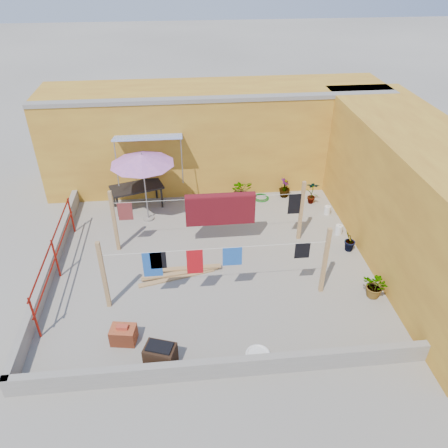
{
  "coord_description": "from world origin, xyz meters",
  "views": [
    {
      "loc": [
        -0.62,
        -9.02,
        7.12
      ],
      "look_at": [
        0.34,
        0.3,
        0.95
      ],
      "focal_mm": 35.0,
      "sensor_mm": 36.0,
      "label": 1
    }
  ],
  "objects_px": {
    "brick_stack": "(124,335)",
    "white_basin": "(258,355)",
    "green_hose": "(261,198)",
    "plant_back_a": "(241,190)",
    "brazier": "(160,356)",
    "water_jug_a": "(339,230)",
    "patio_umbrella": "(142,160)",
    "outdoor_table": "(137,188)",
    "water_jug_b": "(327,210)"
  },
  "relations": [
    {
      "from": "green_hose",
      "to": "water_jug_a",
      "type": "bearing_deg",
      "value": -50.25
    },
    {
      "from": "outdoor_table",
      "to": "green_hose",
      "type": "bearing_deg",
      "value": 1.82
    },
    {
      "from": "outdoor_table",
      "to": "brazier",
      "type": "bearing_deg",
      "value": -82.53
    },
    {
      "from": "brick_stack",
      "to": "green_hose",
      "type": "height_order",
      "value": "brick_stack"
    },
    {
      "from": "white_basin",
      "to": "plant_back_a",
      "type": "bearing_deg",
      "value": 85.37
    },
    {
      "from": "white_basin",
      "to": "plant_back_a",
      "type": "distance_m",
      "value": 6.3
    },
    {
      "from": "white_basin",
      "to": "green_hose",
      "type": "relative_size",
      "value": 0.98
    },
    {
      "from": "brazier",
      "to": "plant_back_a",
      "type": "height_order",
      "value": "plant_back_a"
    },
    {
      "from": "patio_umbrella",
      "to": "water_jug_b",
      "type": "distance_m",
      "value": 5.75
    },
    {
      "from": "water_jug_b",
      "to": "plant_back_a",
      "type": "distance_m",
      "value": 2.76
    },
    {
      "from": "outdoor_table",
      "to": "brick_stack",
      "type": "bearing_deg",
      "value": -89.7
    },
    {
      "from": "water_jug_a",
      "to": "green_hose",
      "type": "height_order",
      "value": "water_jug_a"
    },
    {
      "from": "brick_stack",
      "to": "white_basin",
      "type": "bearing_deg",
      "value": -14.13
    },
    {
      "from": "patio_umbrella",
      "to": "outdoor_table",
      "type": "relative_size",
      "value": 1.27
    },
    {
      "from": "outdoor_table",
      "to": "white_basin",
      "type": "xyz_separation_m",
      "value": [
        2.76,
        -6.2,
        -0.61
      ]
    },
    {
      "from": "white_basin",
      "to": "green_hose",
      "type": "xyz_separation_m",
      "value": [
        1.18,
        6.33,
        -0.01
      ]
    },
    {
      "from": "green_hose",
      "to": "patio_umbrella",
      "type": "bearing_deg",
      "value": -166.22
    },
    {
      "from": "brick_stack",
      "to": "white_basin",
      "type": "height_order",
      "value": "brick_stack"
    },
    {
      "from": "brazier",
      "to": "water_jug_a",
      "type": "relative_size",
      "value": 2.14
    },
    {
      "from": "patio_umbrella",
      "to": "white_basin",
      "type": "xyz_separation_m",
      "value": [
        2.42,
        -5.45,
        -1.91
      ]
    },
    {
      "from": "patio_umbrella",
      "to": "white_basin",
      "type": "distance_m",
      "value": 6.26
    },
    {
      "from": "water_jug_b",
      "to": "brazier",
      "type": "bearing_deg",
      "value": -133.8
    },
    {
      "from": "patio_umbrella",
      "to": "water_jug_a",
      "type": "xyz_separation_m",
      "value": [
        5.45,
        -1.35,
        -1.82
      ]
    },
    {
      "from": "brazier",
      "to": "water_jug_b",
      "type": "xyz_separation_m",
      "value": [
        4.97,
        5.19,
        -0.13
      ]
    },
    {
      "from": "patio_umbrella",
      "to": "green_hose",
      "type": "xyz_separation_m",
      "value": [
        3.6,
        0.88,
        -1.92
      ]
    },
    {
      "from": "patio_umbrella",
      "to": "green_hose",
      "type": "bearing_deg",
      "value": 13.78
    },
    {
      "from": "patio_umbrella",
      "to": "water_jug_b",
      "type": "relative_size",
      "value": 7.13
    },
    {
      "from": "water_jug_a",
      "to": "brick_stack",
      "type": "bearing_deg",
      "value": -149.34
    },
    {
      "from": "white_basin",
      "to": "green_hose",
      "type": "height_order",
      "value": "white_basin"
    },
    {
      "from": "outdoor_table",
      "to": "brazier",
      "type": "height_order",
      "value": "outdoor_table"
    },
    {
      "from": "patio_umbrella",
      "to": "green_hose",
      "type": "relative_size",
      "value": 4.18
    },
    {
      "from": "white_basin",
      "to": "outdoor_table",
      "type": "bearing_deg",
      "value": 113.96
    },
    {
      "from": "brick_stack",
      "to": "water_jug_a",
      "type": "relative_size",
      "value": 1.76
    },
    {
      "from": "brazier",
      "to": "white_basin",
      "type": "xyz_separation_m",
      "value": [
        1.94,
        0.0,
        -0.22
      ]
    },
    {
      "from": "brazier",
      "to": "green_hose",
      "type": "xyz_separation_m",
      "value": [
        3.12,
        6.33,
        -0.23
      ]
    },
    {
      "from": "brazier",
      "to": "patio_umbrella",
      "type": "bearing_deg",
      "value": 95.01
    },
    {
      "from": "outdoor_table",
      "to": "water_jug_a",
      "type": "xyz_separation_m",
      "value": [
        5.79,
        -2.1,
        -0.52
      ]
    },
    {
      "from": "brick_stack",
      "to": "water_jug_a",
      "type": "xyz_separation_m",
      "value": [
        5.76,
        3.41,
        -0.05
      ]
    },
    {
      "from": "patio_umbrella",
      "to": "brick_stack",
      "type": "relative_size",
      "value": 3.81
    },
    {
      "from": "brazier",
      "to": "green_hose",
      "type": "distance_m",
      "value": 7.06
    },
    {
      "from": "brazier",
      "to": "water_jug_a",
      "type": "xyz_separation_m",
      "value": [
        4.97,
        4.1,
        -0.12
      ]
    },
    {
      "from": "outdoor_table",
      "to": "plant_back_a",
      "type": "distance_m",
      "value": 3.28
    },
    {
      "from": "patio_umbrella",
      "to": "brick_stack",
      "type": "bearing_deg",
      "value": -93.69
    },
    {
      "from": "white_basin",
      "to": "water_jug_a",
      "type": "relative_size",
      "value": 1.57
    },
    {
      "from": "brick_stack",
      "to": "water_jug_b",
      "type": "bearing_deg",
      "value": 38.01
    },
    {
      "from": "outdoor_table",
      "to": "plant_back_a",
      "type": "height_order",
      "value": "same"
    },
    {
      "from": "water_jug_a",
      "to": "outdoor_table",
      "type": "bearing_deg",
      "value": 160.02
    },
    {
      "from": "water_jug_b",
      "to": "plant_back_a",
      "type": "bearing_deg",
      "value": 156.65
    },
    {
      "from": "green_hose",
      "to": "plant_back_a",
      "type": "relative_size",
      "value": 0.71
    },
    {
      "from": "brick_stack",
      "to": "brazier",
      "type": "distance_m",
      "value": 1.04
    }
  ]
}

